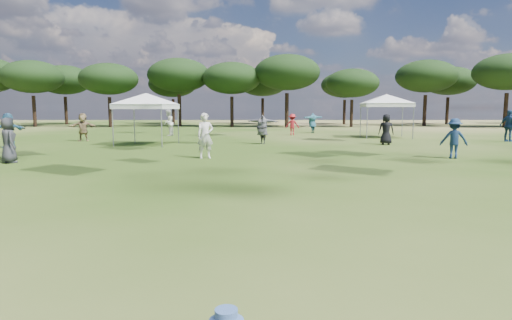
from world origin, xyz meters
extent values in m
cylinder|color=black|center=(-23.92, 45.02, 1.66)|extent=(0.38, 0.38, 3.32)
ellipsoid|color=black|center=(-23.92, 45.02, 5.31)|extent=(6.44, 6.44, 3.47)
cylinder|color=black|center=(-15.51, 44.30, 1.57)|extent=(0.36, 0.36, 3.14)
ellipsoid|color=black|center=(-15.51, 44.30, 5.03)|extent=(6.11, 6.11, 3.29)
cylinder|color=black|center=(-8.39, 45.81, 1.73)|extent=(0.40, 0.40, 3.46)
ellipsoid|color=black|center=(-8.39, 45.81, 5.54)|extent=(6.73, 6.73, 3.63)
cylinder|color=black|center=(-2.58, 44.63, 1.61)|extent=(0.37, 0.37, 3.21)
ellipsoid|color=black|center=(-2.58, 44.63, 5.14)|extent=(6.24, 6.24, 3.36)
cylinder|color=black|center=(3.26, 44.18, 1.78)|extent=(0.41, 0.41, 3.56)
ellipsoid|color=black|center=(3.26, 44.18, 5.69)|extent=(6.91, 6.91, 3.73)
cylinder|color=black|center=(10.19, 44.51, 1.44)|extent=(0.33, 0.33, 2.88)
ellipsoid|color=black|center=(10.19, 44.51, 4.61)|extent=(5.60, 5.60, 3.02)
cylinder|color=black|center=(18.96, 46.98, 1.72)|extent=(0.39, 0.39, 3.44)
ellipsoid|color=black|center=(18.96, 46.98, 5.51)|extent=(6.69, 6.69, 3.60)
cylinder|color=black|center=(25.77, 43.05, 1.77)|extent=(0.40, 0.40, 3.53)
ellipsoid|color=black|center=(25.77, 43.05, 5.65)|extent=(6.86, 6.86, 3.70)
cylinder|color=black|center=(-23.40, 51.57, 1.68)|extent=(0.39, 0.39, 3.37)
ellipsoid|color=black|center=(-23.40, 51.57, 5.39)|extent=(6.54, 6.54, 3.53)
cylinder|color=black|center=(-10.52, 53.31, 1.56)|extent=(0.36, 0.36, 3.11)
ellipsoid|color=black|center=(-10.52, 53.31, 4.98)|extent=(6.05, 6.05, 3.26)
cylinder|color=black|center=(0.83, 52.52, 1.60)|extent=(0.37, 0.37, 3.20)
ellipsoid|color=black|center=(0.83, 52.52, 5.12)|extent=(6.21, 6.21, 3.35)
cylinder|color=black|center=(10.82, 51.34, 1.50)|extent=(0.34, 0.34, 2.99)
ellipsoid|color=black|center=(10.82, 51.34, 4.79)|extent=(5.81, 5.81, 3.13)
cylinder|color=black|center=(23.62, 51.75, 1.66)|extent=(0.38, 0.38, 3.31)
ellipsoid|color=black|center=(23.62, 51.75, 5.30)|extent=(6.43, 6.43, 3.47)
cylinder|color=gray|center=(-7.46, 20.96, 1.07)|extent=(0.06, 0.06, 2.13)
cylinder|color=gray|center=(-4.84, 20.58, 1.07)|extent=(0.06, 0.06, 2.13)
cylinder|color=gray|center=(-7.08, 23.59, 1.07)|extent=(0.06, 0.06, 2.13)
cylinder|color=gray|center=(-4.45, 23.21, 1.07)|extent=(0.06, 0.06, 2.13)
cube|color=white|center=(-5.96, 22.09, 2.08)|extent=(3.19, 3.19, 0.25)
pyramid|color=white|center=(-5.96, 22.09, 2.81)|extent=(5.67, 5.67, 0.60)
cylinder|color=gray|center=(7.22, 26.54, 1.13)|extent=(0.06, 0.06, 2.25)
cylinder|color=gray|center=(10.13, 26.26, 1.13)|extent=(0.06, 0.06, 2.25)
cylinder|color=gray|center=(7.50, 29.44, 1.13)|extent=(0.06, 0.06, 2.25)
cylinder|color=gray|center=(10.41, 29.16, 1.13)|extent=(0.06, 0.06, 2.25)
cube|color=white|center=(8.82, 27.85, 2.20)|extent=(3.36, 3.36, 0.25)
pyramid|color=white|center=(8.82, 27.85, 2.93)|extent=(6.24, 6.24, 0.60)
cone|color=#5784CC|center=(-0.22, 1.68, 0.48)|extent=(0.26, 0.26, 0.03)
cylinder|color=#5784CC|center=(-0.22, 1.68, 0.51)|extent=(0.17, 0.17, 0.07)
imported|color=#2D2E32|center=(-9.09, 14.33, 0.84)|extent=(0.95, 0.96, 1.68)
imported|color=#444348|center=(0.35, 22.69, 0.81)|extent=(2.01, 1.44, 1.63)
imported|color=#285679|center=(-12.62, 20.45, 0.89)|extent=(1.58, 1.48, 1.77)
imported|color=navy|center=(15.16, 24.30, 0.96)|extent=(0.97, 1.20, 1.91)
imported|color=#162B4D|center=(7.92, 15.74, 0.80)|extent=(1.16, 0.85, 1.60)
imported|color=black|center=(7.17, 22.23, 0.84)|extent=(0.94, 0.73, 1.69)
imported|color=olive|center=(-10.55, 24.74, 0.86)|extent=(1.65, 0.74, 1.71)
imported|color=beige|center=(-2.03, 15.77, 0.91)|extent=(0.77, 0.62, 1.82)
imported|color=#204E62|center=(4.53, 33.08, 0.81)|extent=(1.94, 1.55, 1.61)
imported|color=silver|center=(-6.34, 29.66, 0.95)|extent=(0.84, 1.02, 1.90)
imported|color=#A71B21|center=(2.70, 30.42, 0.79)|extent=(1.11, 0.76, 1.58)
camera|label=1|loc=(0.00, -1.31, 2.02)|focal=30.00mm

